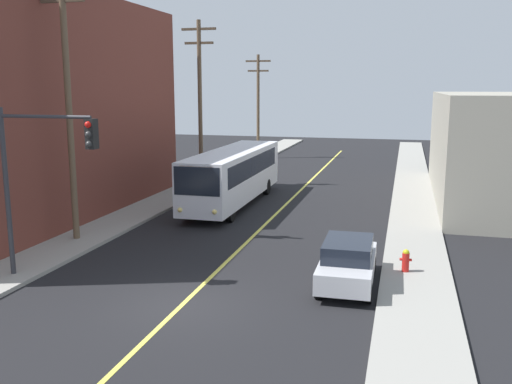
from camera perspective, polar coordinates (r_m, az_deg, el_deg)
ground_plane at (r=18.39m, az=-7.53°, el=-11.32°), size 120.00×120.00×0.00m
sidewalk_left at (r=30.01m, az=-13.10°, el=-2.67°), size 2.50×90.00×0.15m
sidewalk_right at (r=26.61m, az=15.79°, el=-4.51°), size 2.50×90.00×0.15m
lane_stripe_center at (r=32.17m, az=2.67°, el=-1.63°), size 0.16×60.00×0.01m
building_left_brick at (r=32.29m, az=-23.89°, el=7.77°), size 10.00×20.60×11.45m
city_bus at (r=32.85m, az=-2.29°, el=1.85°), size 2.58×12.16×3.20m
parked_car_silver at (r=19.97m, az=9.28°, el=-7.00°), size 1.87×4.43×1.62m
utility_pole_near at (r=25.70m, az=-18.52°, el=9.42°), size 2.40×0.28×11.71m
utility_pole_mid at (r=38.83m, az=-5.71°, el=9.64°), size 2.40×0.28×11.04m
utility_pole_far at (r=54.16m, az=0.21°, el=9.20°), size 2.40×0.28×9.62m
traffic_signal_left_corner at (r=20.69m, az=-20.86°, el=2.88°), size 3.75×0.48×6.00m
fire_hydrant at (r=21.48m, az=14.93°, el=-6.68°), size 0.44×0.26×0.84m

